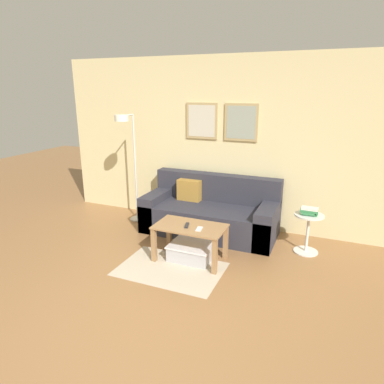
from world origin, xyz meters
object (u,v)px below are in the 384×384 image
object	(u,v)px
coffee_table	(190,233)
floor_lamp	(128,150)
side_table	(308,230)
remote_control	(187,225)
book_stack	(309,211)
storage_bin	(192,251)
cell_phone	(199,229)
couch	(210,213)

from	to	relation	value
coffee_table	floor_lamp	world-z (taller)	floor_lamp
side_table	remote_control	size ratio (longest dim) A/B	3.51
book_stack	floor_lamp	bearing A→B (deg)	-179.70
side_table	book_stack	world-z (taller)	book_stack
storage_bin	floor_lamp	world-z (taller)	floor_lamp
storage_bin	floor_lamp	size ratio (longest dim) A/B	0.32
floor_lamp	remote_control	xyz separation A→B (m)	(1.32, -0.79, -0.72)
book_stack	storage_bin	bearing A→B (deg)	-149.97
remote_control	storage_bin	bearing A→B (deg)	32.91
side_table	book_stack	size ratio (longest dim) A/B	2.36
floor_lamp	book_stack	distance (m)	2.74
side_table	cell_phone	size ratio (longest dim) A/B	3.77
book_stack	side_table	bearing A→B (deg)	-13.54
remote_control	cell_phone	bearing A→B (deg)	-25.06
book_stack	remote_control	xyz separation A→B (m)	(-1.36, -0.81, -0.11)
couch	remote_control	bearing A→B (deg)	-87.79
side_table	book_stack	bearing A→B (deg)	166.46
coffee_table	storage_bin	bearing A→B (deg)	68.48
couch	cell_phone	distance (m)	1.02
storage_bin	side_table	world-z (taller)	side_table
couch	floor_lamp	size ratio (longest dim) A/B	1.14
coffee_table	book_stack	world-z (taller)	book_stack
storage_bin	cell_phone	distance (m)	0.39
storage_bin	cell_phone	xyz separation A→B (m)	(0.13, -0.08, 0.36)
coffee_table	storage_bin	xyz separation A→B (m)	(0.01, 0.03, -0.26)
storage_bin	remote_control	size ratio (longest dim) A/B	3.64
storage_bin	book_stack	distance (m)	1.59
cell_phone	couch	bearing A→B (deg)	94.31
coffee_table	floor_lamp	bearing A→B (deg)	150.19
storage_bin	book_stack	xyz separation A→B (m)	(1.31, 0.76, 0.47)
couch	book_stack	xyz separation A→B (m)	(1.39, -0.14, 0.28)
coffee_table	side_table	xyz separation A→B (m)	(1.33, 0.79, -0.04)
storage_bin	side_table	size ratio (longest dim) A/B	1.04
coffee_table	book_stack	xyz separation A→B (m)	(1.32, 0.79, 0.21)
coffee_table	storage_bin	world-z (taller)	coffee_table
floor_lamp	side_table	world-z (taller)	floor_lamp
floor_lamp	couch	bearing A→B (deg)	7.06
cell_phone	floor_lamp	bearing A→B (deg)	143.20
coffee_table	book_stack	size ratio (longest dim) A/B	3.91
floor_lamp	cell_phone	bearing A→B (deg)	-28.98
side_table	cell_phone	bearing A→B (deg)	-144.85
couch	floor_lamp	bearing A→B (deg)	-172.94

